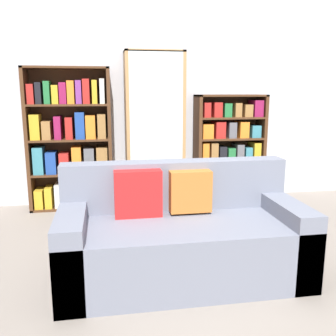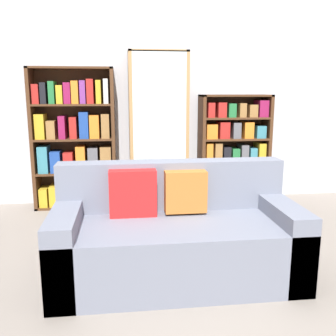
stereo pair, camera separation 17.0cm
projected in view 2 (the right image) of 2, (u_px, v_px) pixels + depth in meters
The scene contains 7 objects.
ground_plane at pixel (213, 310), 2.44m from camera, with size 16.00×16.00×0.00m, color gray.
wall_back at pixel (165, 95), 4.74m from camera, with size 6.83×0.06×2.70m.
couch at pixel (175, 237), 2.85m from camera, with size 1.81×0.84×0.85m.
bookshelf_left at pixel (75, 142), 4.52m from camera, with size 0.98×0.32×1.68m.
display_cabinet at pixel (158, 130), 4.60m from camera, with size 0.71×0.36×1.87m.
bookshelf_right at pixel (234, 150), 4.78m from camera, with size 0.89×0.32×1.36m.
wine_bottle at pixel (202, 207), 4.08m from camera, with size 0.09×0.09×0.40m.
Camera 2 is at (-0.56, -2.15, 1.40)m, focal length 40.00 mm.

